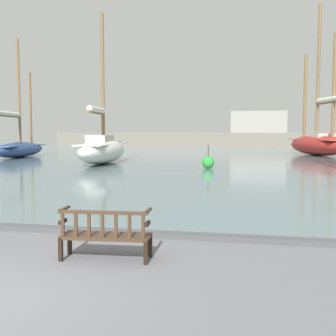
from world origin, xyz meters
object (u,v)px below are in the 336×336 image
object	(u,v)px
sailboat_nearest_starboard	(19,147)
channel_buoy	(208,162)
sailboat_centre_channel	(103,149)
park_bench	(105,234)
sailboat_distant_harbor	(318,142)

from	to	relation	value
sailboat_nearest_starboard	channel_buoy	distance (m)	20.37
sailboat_centre_channel	park_bench	bearing A→B (deg)	-69.38
sailboat_distant_harbor	sailboat_nearest_starboard	world-z (taller)	sailboat_distant_harbor
sailboat_distant_harbor	park_bench	bearing A→B (deg)	-103.29
channel_buoy	park_bench	bearing A→B (deg)	-89.27
park_bench	sailboat_nearest_starboard	xyz separation A→B (m)	(-18.53, 27.91, 0.51)
sailboat_nearest_starboard	sailboat_centre_channel	bearing A→B (deg)	-30.47
park_bench	sailboat_nearest_starboard	size ratio (longest dim) A/B	0.15
sailboat_centre_channel	sailboat_nearest_starboard	distance (m)	11.95
park_bench	channel_buoy	size ratio (longest dim) A/B	1.12
sailboat_distant_harbor	sailboat_nearest_starboard	xyz separation A→B (m)	(-27.20, -8.82, -0.47)
sailboat_centre_channel	sailboat_distant_harbor	distance (m)	22.52
sailboat_distant_harbor	channel_buoy	size ratio (longest dim) A/B	10.08
sailboat_distant_harbor	sailboat_nearest_starboard	size ratio (longest dim) A/B	1.37
sailboat_centre_channel	channel_buoy	xyz separation A→B (m)	(7.98, -2.89, -0.68)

